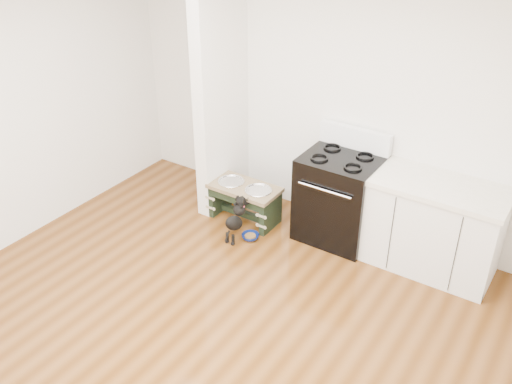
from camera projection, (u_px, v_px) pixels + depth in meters
name	position (u px, v px, depth m)	size (l,w,h in m)	color
ground	(189.00, 351.00, 4.63)	(5.00, 5.00, 0.00)	#4E2A0E
room_shell	(175.00, 176.00, 3.82)	(5.00, 5.00, 5.00)	silver
partition_wall	(221.00, 90.00, 6.03)	(0.15, 0.80, 2.70)	silver
oven_range	(339.00, 196.00, 5.83)	(0.76, 0.69, 1.14)	black
cabinet_run	(433.00, 227.00, 5.39)	(1.24, 0.64, 0.91)	silver
dog_feeder	(244.00, 196.00, 6.19)	(0.76, 0.41, 0.43)	black
puppy	(236.00, 218.00, 5.89)	(0.13, 0.39, 0.47)	black
floor_bowl	(250.00, 237.00, 5.99)	(0.23, 0.23, 0.06)	#0C1A55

